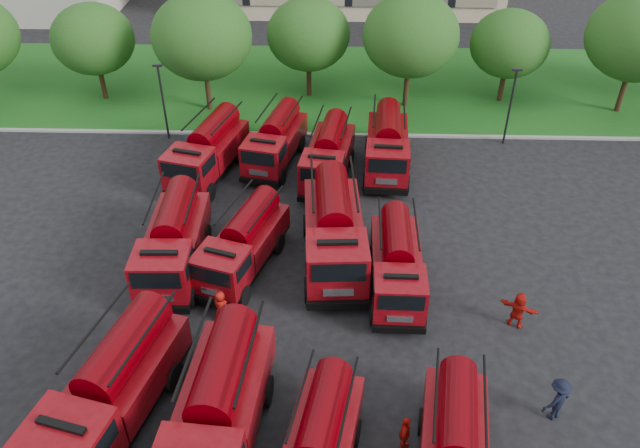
# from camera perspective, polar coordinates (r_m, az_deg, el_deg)

# --- Properties ---
(ground) EXTENTS (140.00, 140.00, 0.00)m
(ground) POSITION_cam_1_polar(r_m,az_deg,el_deg) (27.59, -1.14, -9.72)
(ground) COLOR black
(ground) RESTS_ON ground
(lawn) EXTENTS (70.00, 16.00, 0.12)m
(lawn) POSITION_cam_1_polar(r_m,az_deg,el_deg) (49.29, 0.30, 12.62)
(lawn) COLOR #165216
(lawn) RESTS_ON ground
(curb) EXTENTS (70.00, 0.30, 0.14)m
(curb) POSITION_cam_1_polar(r_m,az_deg,el_deg) (41.99, 0.00, 8.20)
(curb) COLOR gray
(curb) RESTS_ON ground
(tree_1) EXTENTS (5.71, 5.71, 6.98)m
(tree_1) POSITION_cam_1_polar(r_m,az_deg,el_deg) (47.98, -20.04, 15.60)
(tree_1) COLOR #382314
(tree_1) RESTS_ON ground
(tree_2) EXTENTS (6.72, 6.72, 8.22)m
(tree_2) POSITION_cam_1_polar(r_m,az_deg,el_deg) (44.09, -10.75, 16.50)
(tree_2) COLOR #382314
(tree_2) RESTS_ON ground
(tree_3) EXTENTS (5.88, 5.88, 7.19)m
(tree_3) POSITION_cam_1_polar(r_m,az_deg,el_deg) (45.77, -1.06, 16.94)
(tree_3) COLOR #382314
(tree_3) RESTS_ON ground
(tree_4) EXTENTS (6.55, 6.55, 8.01)m
(tree_4) POSITION_cam_1_polar(r_m,az_deg,el_deg) (44.39, 8.30, 16.70)
(tree_4) COLOR #382314
(tree_4) RESTS_ON ground
(tree_5) EXTENTS (5.46, 5.46, 6.68)m
(tree_5) POSITION_cam_1_polar(r_m,az_deg,el_deg) (46.89, 16.94, 15.48)
(tree_5) COLOR #382314
(tree_5) RESTS_ON ground
(tree_6) EXTENTS (6.89, 6.89, 8.42)m
(tree_6) POSITION_cam_1_polar(r_m,az_deg,el_deg) (47.89, 27.17, 15.01)
(tree_6) COLOR #382314
(tree_6) RESTS_ON ground
(lamp_post_0) EXTENTS (0.60, 0.25, 5.11)m
(lamp_post_0) POSITION_cam_1_polar(r_m,az_deg,el_deg) (41.60, -14.20, 11.13)
(lamp_post_0) COLOR black
(lamp_post_0) RESTS_ON ground
(lamp_post_1) EXTENTS (0.60, 0.25, 5.11)m
(lamp_post_1) POSITION_cam_1_polar(r_m,az_deg,el_deg) (41.54, 17.06, 10.59)
(lamp_post_1) COLOR black
(lamp_post_1) RESTS_ON ground
(fire_truck_0) EXTENTS (4.45, 8.10, 3.50)m
(fire_truck_0) POSITION_cam_1_polar(r_m,az_deg,el_deg) (24.40, -18.48, -14.11)
(fire_truck_0) COLOR black
(fire_truck_0) RESTS_ON ground
(fire_truck_1) EXTENTS (3.42, 8.11, 3.60)m
(fire_truck_1) POSITION_cam_1_polar(r_m,az_deg,el_deg) (22.84, -9.33, -16.56)
(fire_truck_1) COLOR black
(fire_truck_1) RESTS_ON ground
(fire_truck_4) EXTENTS (2.85, 7.35, 3.31)m
(fire_truck_4) POSITION_cam_1_polar(r_m,az_deg,el_deg) (30.47, -13.25, -1.47)
(fire_truck_4) COLOR black
(fire_truck_4) RESTS_ON ground
(fire_truck_5) EXTENTS (4.18, 6.97, 3.01)m
(fire_truck_5) POSITION_cam_1_polar(r_m,az_deg,el_deg) (29.97, -7.04, -1.75)
(fire_truck_5) COLOR black
(fire_truck_5) RESTS_ON ground
(fire_truck_6) EXTENTS (3.34, 8.17, 3.65)m
(fire_truck_6) POSITION_cam_1_polar(r_m,az_deg,el_deg) (30.04, 1.29, -0.56)
(fire_truck_6) COLOR black
(fire_truck_6) RESTS_ON ground
(fire_truck_7) EXTENTS (2.53, 6.62, 2.99)m
(fire_truck_7) POSITION_cam_1_polar(r_m,az_deg,el_deg) (28.82, 7.04, -3.56)
(fire_truck_7) COLOR black
(fire_truck_7) RESTS_ON ground
(fire_truck_8) EXTENTS (4.25, 7.60, 3.28)m
(fire_truck_8) POSITION_cam_1_polar(r_m,az_deg,el_deg) (37.50, -10.22, 6.66)
(fire_truck_8) COLOR black
(fire_truck_8) RESTS_ON ground
(fire_truck_9) EXTENTS (3.70, 7.03, 3.05)m
(fire_truck_9) POSITION_cam_1_polar(r_m,az_deg,el_deg) (38.34, -4.08, 7.67)
(fire_truck_9) COLOR black
(fire_truck_9) RESTS_ON ground
(fire_truck_10) EXTENTS (3.29, 7.05, 3.09)m
(fire_truck_10) POSITION_cam_1_polar(r_m,az_deg,el_deg) (36.67, 0.77, 6.37)
(fire_truck_10) COLOR black
(fire_truck_10) RESTS_ON ground
(fire_truck_11) EXTENTS (2.97, 7.26, 3.24)m
(fire_truck_11) POSITION_cam_1_polar(r_m,az_deg,el_deg) (37.76, 6.18, 7.23)
(fire_truck_11) COLOR black
(fire_truck_11) RESTS_ON ground
(firefighter_2) EXTENTS (0.80, 1.09, 1.67)m
(firefighter_2) POSITION_cam_1_polar(r_m,az_deg,el_deg) (24.10, 7.60, -19.64)
(firefighter_2) COLOR #B1130D
(firefighter_2) RESTS_ON ground
(firefighter_3) EXTENTS (1.43, 1.22, 1.97)m
(firefighter_3) POSITION_cam_1_polar(r_m,az_deg,el_deg) (26.22, 20.42, -16.13)
(firefighter_3) COLOR black
(firefighter_3) RESTS_ON ground
(firefighter_4) EXTENTS (0.94, 0.83, 1.61)m
(firefighter_4) POSITION_cam_1_polar(r_m,az_deg,el_deg) (28.39, -8.89, -8.63)
(firefighter_4) COLOR #B1130D
(firefighter_4) RESTS_ON ground
(firefighter_5) EXTENTS (1.81, 1.42, 1.80)m
(firefighter_5) POSITION_cam_1_polar(r_m,az_deg,el_deg) (29.12, 17.34, -8.78)
(firefighter_5) COLOR #B1130D
(firefighter_5) RESTS_ON ground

